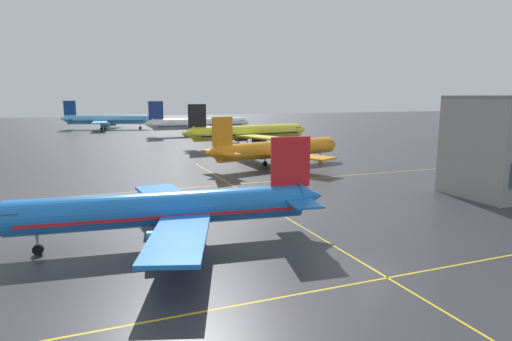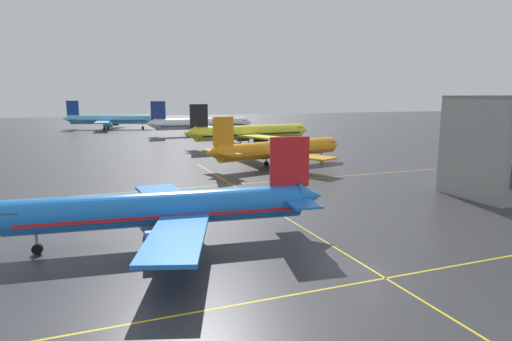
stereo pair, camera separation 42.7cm
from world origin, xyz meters
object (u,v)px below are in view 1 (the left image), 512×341
at_px(airliner_front_gate, 168,209).
at_px(airliner_second_row, 277,149).
at_px(airliner_far_left_stand, 199,124).
at_px(airliner_far_right_stand, 107,120).
at_px(airliner_third_row, 247,132).

xyz_separation_m(airliner_front_gate, airliner_second_row, (29.19, 39.12, 0.11)).
relative_size(airliner_far_left_stand, airliner_far_right_stand, 1.04).
xyz_separation_m(airliner_front_gate, airliner_far_left_stand, (31.73, 114.16, 0.79)).
xyz_separation_m(airliner_second_row, airliner_far_left_stand, (2.54, 75.05, 0.68)).
distance_m(airliner_third_row, airliner_far_right_stand, 90.58).
bearing_deg(airliner_far_left_stand, airliner_third_row, -84.55).
bearing_deg(airliner_third_row, airliner_far_right_stand, 111.65).
height_order(airliner_second_row, airliner_far_right_stand, airliner_far_right_stand).
xyz_separation_m(airliner_front_gate, airliner_far_right_stand, (2.17, 157.82, 0.72)).
relative_size(airliner_front_gate, airliner_second_row, 0.98).
distance_m(airliner_third_row, airliner_far_left_stand, 40.72).
bearing_deg(airliner_far_left_stand, airliner_front_gate, -105.53).
distance_m(airliner_second_row, airliner_far_left_stand, 75.09).
bearing_deg(airliner_far_right_stand, airliner_second_row, -77.18).
relative_size(airliner_front_gate, airliner_third_row, 0.84).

